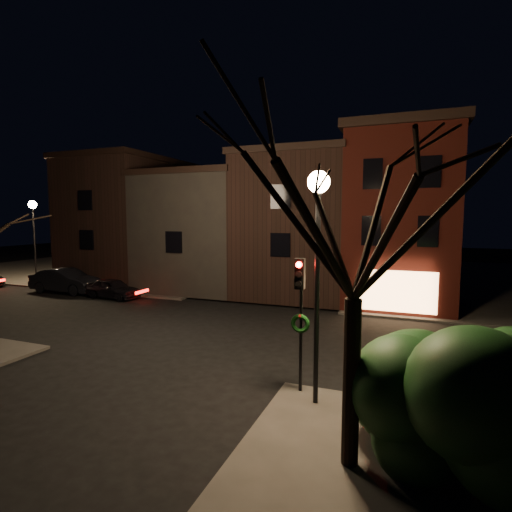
# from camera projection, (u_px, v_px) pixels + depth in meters

# --- Properties ---
(ground) EXTENTS (120.00, 120.00, 0.00)m
(ground) POSITION_uv_depth(u_px,v_px,m) (216.00, 329.00, 19.12)
(ground) COLOR black
(ground) RESTS_ON ground
(sidewalk_far_left) EXTENTS (30.00, 30.00, 0.12)m
(sidewalk_far_left) POSITION_uv_depth(u_px,v_px,m) (137.00, 264.00, 44.85)
(sidewalk_far_left) COLOR #2D2B28
(sidewalk_far_left) RESTS_ON ground
(corner_building) EXTENTS (6.50, 8.50, 10.50)m
(corner_building) POSITION_uv_depth(u_px,v_px,m) (401.00, 216.00, 24.52)
(corner_building) COLOR #41100B
(corner_building) RESTS_ON ground
(row_building_a) EXTENTS (7.30, 10.30, 9.40)m
(row_building_a) POSITION_uv_depth(u_px,v_px,m) (302.00, 224.00, 27.86)
(row_building_a) COLOR black
(row_building_a) RESTS_ON ground
(row_building_b) EXTENTS (7.80, 10.30, 8.40)m
(row_building_b) POSITION_uv_depth(u_px,v_px,m) (210.00, 230.00, 30.51)
(row_building_b) COLOR black
(row_building_b) RESTS_ON ground
(row_building_c) EXTENTS (7.30, 10.30, 9.90)m
(row_building_c) POSITION_uv_depth(u_px,v_px,m) (132.00, 220.00, 33.03)
(row_building_c) COLOR black
(row_building_c) RESTS_ON ground
(street_lamp_near) EXTENTS (0.60, 0.60, 6.48)m
(street_lamp_near) POSITION_uv_depth(u_px,v_px,m) (318.00, 224.00, 10.82)
(street_lamp_near) COLOR black
(street_lamp_near) RESTS_ON sidewalk_near_right
(street_lamp_far) EXTENTS (0.60, 0.60, 6.48)m
(street_lamp_far) POSITION_uv_depth(u_px,v_px,m) (33.00, 219.00, 31.17)
(street_lamp_far) COLOR black
(street_lamp_far) RESTS_ON sidewalk_far_left
(traffic_signal) EXTENTS (0.58, 0.38, 4.05)m
(traffic_signal) POSITION_uv_depth(u_px,v_px,m) (300.00, 304.00, 11.73)
(traffic_signal) COLOR black
(traffic_signal) RESTS_ON sidewalk_near_right
(bare_tree_right) EXTENTS (6.40, 6.40, 8.50)m
(bare_tree_right) POSITION_uv_depth(u_px,v_px,m) (356.00, 178.00, 7.94)
(bare_tree_right) COLOR black
(bare_tree_right) RESTS_ON sidewalk_near_right
(evergreen_bush) EXTENTS (3.63, 3.63, 3.09)m
(evergreen_bush) POSITION_uv_depth(u_px,v_px,m) (454.00, 399.00, 8.13)
(evergreen_bush) COLOR black
(evergreen_bush) RESTS_ON sidewalk_near_right
(parked_car_a) EXTENTS (4.02, 1.93, 1.32)m
(parked_car_a) POSITION_uv_depth(u_px,v_px,m) (113.00, 288.00, 26.28)
(parked_car_a) COLOR black
(parked_car_a) RESTS_ON ground
(parked_car_b) EXTENTS (5.23, 1.87, 1.72)m
(parked_car_b) POSITION_uv_depth(u_px,v_px,m) (66.00, 281.00, 28.15)
(parked_car_b) COLOR black
(parked_car_b) RESTS_ON ground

